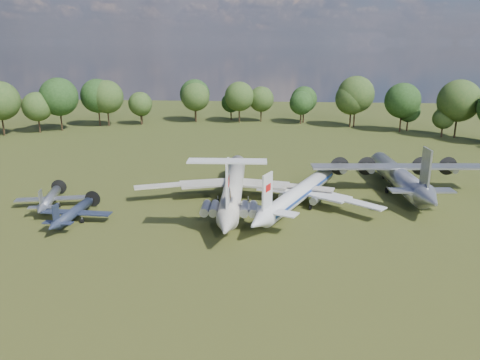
# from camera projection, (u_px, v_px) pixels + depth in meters

# --- Properties ---
(ground) EXTENTS (300.00, 300.00, 0.00)m
(ground) POSITION_uv_depth(u_px,v_px,m) (208.00, 207.00, 79.79)
(ground) COLOR #253A13
(ground) RESTS_ON ground
(il62_airliner) EXTENTS (37.10, 47.10, 4.46)m
(il62_airliner) POSITION_uv_depth(u_px,v_px,m) (233.00, 189.00, 81.95)
(il62_airliner) COLOR silver
(il62_airliner) RESTS_ON ground
(tu104_jet) EXTENTS (41.73, 46.74, 3.85)m
(tu104_jet) POSITION_uv_depth(u_px,v_px,m) (300.00, 196.00, 79.62)
(tu104_jet) COLOR silver
(tu104_jet) RESTS_ON ground
(an12_transport) EXTENTS (35.34, 38.79, 4.75)m
(an12_transport) POSITION_uv_depth(u_px,v_px,m) (398.00, 179.00, 87.42)
(an12_transport) COLOR #999CA1
(an12_transport) RESTS_ON ground
(small_prop_west) EXTENTS (12.23, 16.23, 2.31)m
(small_prop_west) POSITION_uv_depth(u_px,v_px,m) (74.00, 215.00, 72.85)
(small_prop_west) COLOR black
(small_prop_west) RESTS_ON ground
(small_prop_northwest) EXTENTS (14.77, 17.88, 2.30)m
(small_prop_northwest) POSITION_uv_depth(u_px,v_px,m) (50.00, 201.00, 79.37)
(small_prop_northwest) COLOR #A9ACB1
(small_prop_northwest) RESTS_ON ground
(person_on_il62) EXTENTS (0.80, 0.63, 1.93)m
(person_on_il62) POSITION_uv_depth(u_px,v_px,m) (229.00, 194.00, 69.07)
(person_on_il62) COLOR olive
(person_on_il62) RESTS_ON il62_airliner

